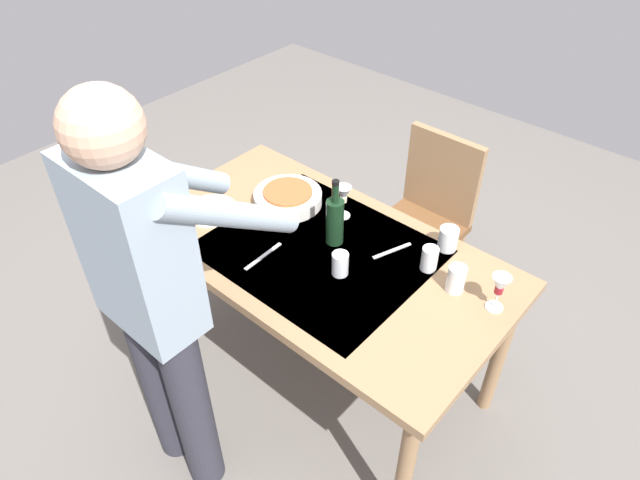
# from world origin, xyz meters

# --- Properties ---
(ground_plane) EXTENTS (6.00, 6.00, 0.00)m
(ground_plane) POSITION_xyz_m (0.00, 0.00, 0.00)
(ground_plane) COLOR #66605B
(dining_table) EXTENTS (1.54, 0.84, 0.78)m
(dining_table) POSITION_xyz_m (0.00, 0.00, 0.69)
(dining_table) COLOR #93704C
(dining_table) RESTS_ON ground_plane
(chair_near) EXTENTS (0.40, 0.40, 0.91)m
(chair_near) POSITION_xyz_m (-0.03, -0.80, 0.53)
(chair_near) COLOR brown
(chair_near) RESTS_ON ground_plane
(person_server) EXTENTS (0.42, 0.61, 1.69)m
(person_server) POSITION_xyz_m (0.11, 0.68, 0.96)
(person_server) COLOR #2D2D38
(person_server) RESTS_ON ground_plane
(wine_bottle) EXTENTS (0.07, 0.07, 0.30)m
(wine_bottle) POSITION_xyz_m (-0.01, -0.08, 0.89)
(wine_bottle) COLOR black
(wine_bottle) RESTS_ON dining_table
(wine_glass_left) EXTENTS (0.07, 0.07, 0.15)m
(wine_glass_left) POSITION_xyz_m (0.07, -0.23, 0.88)
(wine_glass_left) COLOR white
(wine_glass_left) RESTS_ON dining_table
(wine_glass_right) EXTENTS (0.07, 0.07, 0.15)m
(wine_glass_right) POSITION_xyz_m (-0.68, -0.17, 0.88)
(wine_glass_right) COLOR white
(wine_glass_right) RESTS_ON dining_table
(water_cup_near_left) EXTENTS (0.06, 0.06, 0.10)m
(water_cup_near_left) POSITION_xyz_m (-0.39, -0.19, 0.83)
(water_cup_near_left) COLOR silver
(water_cup_near_left) RESTS_ON dining_table
(water_cup_near_right) EXTENTS (0.07, 0.07, 0.11)m
(water_cup_near_right) POSITION_xyz_m (-0.52, -0.16, 0.83)
(water_cup_near_right) COLOR silver
(water_cup_near_right) RESTS_ON dining_table
(water_cup_far_left) EXTENTS (0.06, 0.06, 0.10)m
(water_cup_far_left) POSITION_xyz_m (-0.15, 0.05, 0.83)
(water_cup_far_left) COLOR silver
(water_cup_far_left) RESTS_ON dining_table
(water_cup_far_right) EXTENTS (0.08, 0.08, 0.10)m
(water_cup_far_right) POSITION_xyz_m (-0.38, -0.34, 0.83)
(water_cup_far_right) COLOR silver
(water_cup_far_right) RESTS_ON dining_table
(serving_bowl_pasta) EXTENTS (0.30, 0.30, 0.07)m
(serving_bowl_pasta) POSITION_xyz_m (0.31, -0.14, 0.81)
(serving_bowl_pasta) COLOR white
(serving_bowl_pasta) RESTS_ON dining_table
(dinner_plate_near) EXTENTS (0.23, 0.23, 0.01)m
(dinner_plate_near) POSITION_xyz_m (0.52, 0.12, 0.78)
(dinner_plate_near) COLOR white
(dinner_plate_near) RESTS_ON dining_table
(table_knife) EXTENTS (0.02, 0.20, 0.00)m
(table_knife) POSITION_xyz_m (0.14, 0.18, 0.78)
(table_knife) COLOR silver
(table_knife) RESTS_ON dining_table
(table_fork) EXTENTS (0.07, 0.17, 0.00)m
(table_fork) POSITION_xyz_m (-0.22, -0.18, 0.78)
(table_fork) COLOR silver
(table_fork) RESTS_ON dining_table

